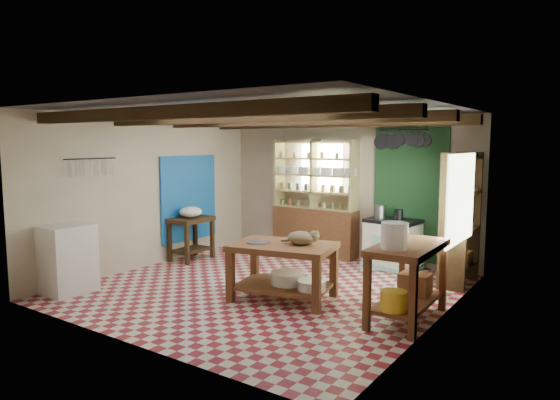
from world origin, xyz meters
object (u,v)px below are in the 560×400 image
Objects in this scene: right_counter at (407,282)px; prep_table at (191,239)px; white_cabinet at (68,259)px; stove at (392,244)px; work_table at (283,272)px; cat at (301,238)px.

prep_table is at bearing 168.61° from right_counter.
prep_table is 2.46m from white_cabinet.
white_cabinet is at bearing -125.14° from stove.
white_cabinet reaches higher than work_table.
prep_table is (-2.69, 0.96, 0.01)m from work_table.
work_table is at bearing 30.13° from white_cabinet.
prep_table is at bearing 141.46° from cat.
right_counter is (4.38, -0.78, 0.08)m from prep_table.
cat reaches higher than right_counter.
cat is (-0.36, -2.35, 0.44)m from stove.
white_cabinet reaches higher than prep_table.
work_table is 2.52m from stove.
right_counter is (4.40, 1.68, -0.02)m from white_cabinet.
cat is (2.94, 1.59, 0.37)m from white_cabinet.
stove is 2.42m from cat.
prep_table is 1.93× the size of cat.
work_table is 3.09m from white_cabinet.
right_counter reaches higher than prep_table.
cat reaches higher than stove.
right_counter is at bearing -11.23° from prep_table.
white_cabinet is (-2.71, -1.49, 0.11)m from work_table.
right_counter is at bearing -5.86° from work_table.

